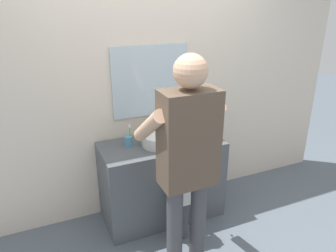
{
  "coord_description": "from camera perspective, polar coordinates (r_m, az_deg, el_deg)",
  "views": [
    {
      "loc": [
        -1.06,
        -2.27,
        2.1
      ],
      "look_at": [
        0.0,
        0.15,
        1.04
      ],
      "focal_mm": 34.54,
      "sensor_mm": 36.0,
      "label": 1
    }
  ],
  "objects": [
    {
      "name": "sink_basin",
      "position": [
        3.03,
        -0.98,
        -2.2
      ],
      "size": [
        0.4,
        0.4,
        0.11
      ],
      "color": "silver",
      "rests_on": "vanity_cabinet"
    },
    {
      "name": "child_toddler",
      "position": [
        2.89,
        2.03,
        -11.48
      ],
      "size": [
        0.26,
        0.26,
        0.85
      ],
      "color": "#47474C",
      "rests_on": "ground"
    },
    {
      "name": "back_wall",
      "position": [
        3.17,
        -3.42,
        8.18
      ],
      "size": [
        4.4,
        0.1,
        2.7
      ],
      "color": "beige",
      "rests_on": "ground"
    },
    {
      "name": "ground_plane",
      "position": [
        3.27,
        1.1,
        -18.06
      ],
      "size": [
        14.0,
        14.0,
        0.0
      ],
      "primitive_type": "plane",
      "color": "slate"
    },
    {
      "name": "vanity_cabinet",
      "position": [
        3.26,
        -1.07,
        -9.48
      ],
      "size": [
        1.17,
        0.54,
        0.81
      ],
      "primitive_type": "cube",
      "color": "#4C5156",
      "rests_on": "ground"
    },
    {
      "name": "soap_bottle",
      "position": [
        3.18,
        5.63,
        -0.88
      ],
      "size": [
        0.06,
        0.06,
        0.16
      ],
      "color": "#66B2D1",
      "rests_on": "vanity_cabinet"
    },
    {
      "name": "toothbrush_cup",
      "position": [
        3.01,
        -6.99,
        -2.6
      ],
      "size": [
        0.07,
        0.07,
        0.21
      ],
      "color": "#4C8EB2",
      "rests_on": "vanity_cabinet"
    },
    {
      "name": "adult_parent",
      "position": [
        2.32,
        3.42,
        -4.66
      ],
      "size": [
        0.55,
        0.57,
        1.77
      ],
      "color": "#47474C",
      "rests_on": "ground"
    },
    {
      "name": "faucet",
      "position": [
        3.22,
        -2.6,
        -0.23
      ],
      "size": [
        0.18,
        0.14,
        0.18
      ],
      "color": "#B7BABF",
      "rests_on": "vanity_cabinet"
    }
  ]
}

